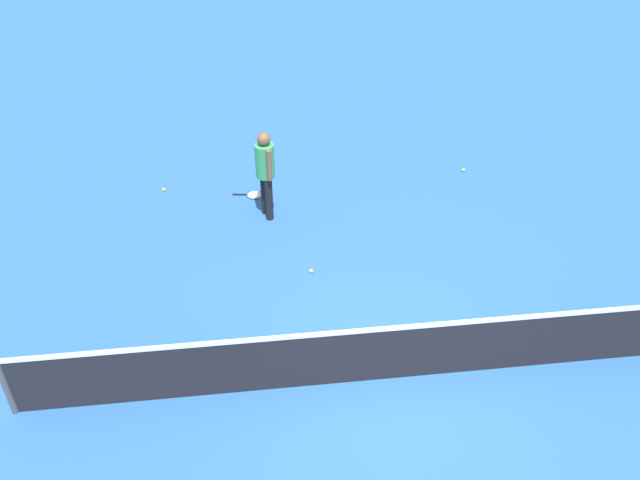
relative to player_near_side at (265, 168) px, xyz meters
The scene contains 7 objects.
ground_plane 4.55m from the player_near_side, 109.08° to the left, with size 40.00×40.00×0.00m, color #265693.
court_net 4.46m from the player_near_side, 109.08° to the left, with size 10.09×0.09×1.07m.
player_near_side is the anchor object (origin of this frame).
tennis_racket_near_player 1.25m from the player_near_side, 71.33° to the right, with size 0.60×0.36×0.03m.
tennis_ball_near_player 2.45m from the player_near_side, 28.91° to the right, with size 0.07×0.07×0.07m, color #C6E033.
tennis_ball_by_net 4.32m from the player_near_side, 164.51° to the right, with size 0.07×0.07×0.07m, color #C6E033.
tennis_ball_midcourt 2.11m from the player_near_side, 109.27° to the left, with size 0.07×0.07×0.07m, color #C6E033.
Camera 1 is at (1.73, 6.34, 7.15)m, focal length 38.49 mm.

